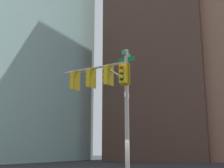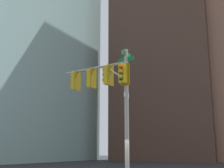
% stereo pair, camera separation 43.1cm
% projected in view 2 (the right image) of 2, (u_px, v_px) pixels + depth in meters
% --- Properties ---
extents(signal_pole_assembly, '(4.70, 1.23, 7.24)m').
position_uv_depth(signal_pole_assembly, '(107.00, 88.00, 16.14)').
color(signal_pole_assembly, '#9E998C').
rests_on(signal_pole_assembly, ground_plane).
extents(building_brick_midblock, '(20.05, 19.08, 47.24)m').
position_uv_depth(building_brick_midblock, '(168.00, 51.00, 66.35)').
color(building_brick_midblock, '#4C3328').
rests_on(building_brick_midblock, ground_plane).
extents(building_glass_tower, '(30.16, 32.30, 69.80)m').
position_uv_depth(building_glass_tower, '(6.00, 0.00, 66.76)').
color(building_glass_tower, '#9EC6C1').
rests_on(building_glass_tower, ground_plane).
extents(building_brick_farside, '(17.51, 14.18, 51.76)m').
position_uv_depth(building_brick_farside, '(23.00, 50.00, 72.76)').
color(building_brick_farside, '#845B47').
rests_on(building_brick_farside, ground_plane).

